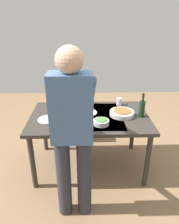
{
  "coord_description": "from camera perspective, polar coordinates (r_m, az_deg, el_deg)",
  "views": [
    {
      "loc": [
        0.06,
        2.31,
        1.87
      ],
      "look_at": [
        0.0,
        0.0,
        0.81
      ],
      "focal_mm": 33.22,
      "sensor_mm": 36.0,
      "label": 1
    }
  ],
  "objects": [
    {
      "name": "person_server",
      "position": [
        1.83,
        -4.75,
        -5.07
      ],
      "size": [
        0.42,
        0.61,
        1.69
      ],
      "color": "#2D2D38",
      "rests_on": "ground_plane"
    },
    {
      "name": "serving_bowl_pasta",
      "position": [
        2.59,
        8.91,
        -0.23
      ],
      "size": [
        0.3,
        0.3,
        0.07
      ],
      "color": "silver",
      "rests_on": "dining_table"
    },
    {
      "name": "dinner_plate_near",
      "position": [
        2.51,
        -11.47,
        -2.02
      ],
      "size": [
        0.23,
        0.23,
        0.01
      ],
      "primitive_type": "cylinder",
      "color": "silver",
      "rests_on": "dining_table"
    },
    {
      "name": "water_cup_near_left",
      "position": [
        2.23,
        -5.9,
        -3.92
      ],
      "size": [
        0.07,
        0.07,
        0.1
      ],
      "primitive_type": "cylinder",
      "color": "silver",
      "rests_on": "dining_table"
    },
    {
      "name": "dining_table",
      "position": [
        2.6,
        -0.0,
        -2.56
      ],
      "size": [
        1.46,
        0.92,
        0.76
      ],
      "color": "#332D28",
      "rests_on": "ground_plane"
    },
    {
      "name": "water_cup_near_right",
      "position": [
        2.88,
        8.18,
        2.83
      ],
      "size": [
        0.07,
        0.07,
        0.1
      ],
      "primitive_type": "cylinder",
      "color": "silver",
      "rests_on": "dining_table"
    },
    {
      "name": "chair_near",
      "position": [
        3.43,
        -3.45,
        1.65
      ],
      "size": [
        0.4,
        0.4,
        0.91
      ],
      "color": "black",
      "rests_on": "ground_plane"
    },
    {
      "name": "ground_plane",
      "position": [
        2.97,
        -0.0,
        -14.27
      ],
      "size": [
        6.0,
        6.0,
        0.0
      ],
      "primitive_type": "plane",
      "color": "#846647"
    },
    {
      "name": "dinner_plate_far",
      "position": [
        2.63,
        -0.48,
        -0.16
      ],
      "size": [
        0.23,
        0.23,
        0.01
      ],
      "primitive_type": "cylinder",
      "color": "silver",
      "rests_on": "dining_table"
    },
    {
      "name": "wine_bottle",
      "position": [
        2.58,
        14.23,
        1.02
      ],
      "size": [
        0.07,
        0.07,
        0.3
      ],
      "color": "black",
      "rests_on": "dining_table"
    },
    {
      "name": "water_cup_far_left",
      "position": [
        2.89,
        0.53,
        3.2
      ],
      "size": [
        0.08,
        0.08,
        0.1
      ],
      "primitive_type": "cylinder",
      "color": "silver",
      "rests_on": "dining_table"
    },
    {
      "name": "side_bowl_salad",
      "position": [
        2.35,
        3.22,
        -2.71
      ],
      "size": [
        0.18,
        0.18,
        0.07
      ],
      "color": "silver",
      "rests_on": "dining_table"
    },
    {
      "name": "wine_glass_left",
      "position": [
        2.62,
        -9.6,
        1.72
      ],
      "size": [
        0.07,
        0.07,
        0.15
      ],
      "color": "white",
      "rests_on": "dining_table"
    }
  ]
}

